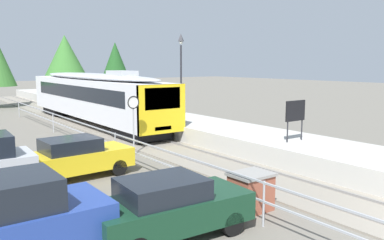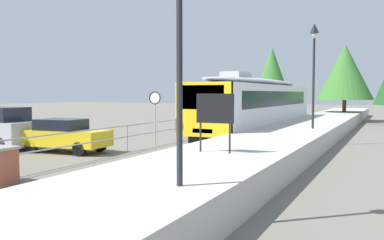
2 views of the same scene
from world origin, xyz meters
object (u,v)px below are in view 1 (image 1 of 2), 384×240
Objects in this scene: commuter_train at (94,95)px; speed_limit_sign at (133,110)px; parked_hatchback_yellow at (76,157)px; brick_utility_cabinet at (251,191)px; platform_lamp_mid_platform at (181,59)px; platform_notice_board at (295,112)px; parked_hatchback_dark_green at (169,206)px.

commuter_train reaches higher than speed_limit_sign.
speed_limit_sign is 0.69× the size of parked_hatchback_yellow.
commuter_train reaches higher than brick_utility_cabinet.
platform_lamp_mid_platform is 1.91× the size of speed_limit_sign.
platform_lamp_mid_platform is at bearing -47.86° from commuter_train.
commuter_train is 18.61m from brick_utility_cabinet.
platform_notice_board is at bearing -78.60° from commuter_train.
platform_lamp_mid_platform is 4.42× the size of brick_utility_cabinet.
platform_lamp_mid_platform is 17.39m from parked_hatchback_dark_green.
parked_hatchback_dark_green is 6.49m from parked_hatchback_yellow.
platform_lamp_mid_platform is 8.56m from speed_limit_sign.
platform_lamp_mid_platform is 1.31× the size of parked_hatchback_dark_green.
platform_notice_board is at bearing -45.80° from speed_limit_sign.
platform_lamp_mid_platform is at bearing 83.66° from platform_notice_board.
platform_lamp_mid_platform is 10.85m from platform_notice_board.
brick_utility_cabinet is at bearing -65.28° from parked_hatchback_yellow.
platform_lamp_mid_platform reaches higher than speed_limit_sign.
commuter_train is at bearing 132.14° from platform_lamp_mid_platform.
commuter_train is 15.49m from platform_notice_board.
parked_hatchback_yellow is (-9.88, -7.30, -3.83)m from platform_lamp_mid_platform.
commuter_train is 4.52× the size of parked_hatchback_dark_green.
parked_hatchback_yellow is (-3.57, -2.09, -1.33)m from speed_limit_sign.
platform_notice_board reaches higher than parked_hatchback_dark_green.
speed_limit_sign is 4.34m from parked_hatchback_yellow.
commuter_train is at bearing 81.56° from brick_utility_cabinet.
parked_hatchback_dark_green and parked_hatchback_yellow have the same top height.
parked_hatchback_dark_green is at bearing -159.38° from platform_notice_board.
platform_notice_board is (-1.17, -10.51, -2.44)m from platform_lamp_mid_platform.
commuter_train is 6.60× the size of speed_limit_sign.
speed_limit_sign is at bearing 67.43° from parked_hatchback_dark_green.
speed_limit_sign reaches higher than parked_hatchback_yellow.
speed_limit_sign is at bearing 85.73° from brick_utility_cabinet.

